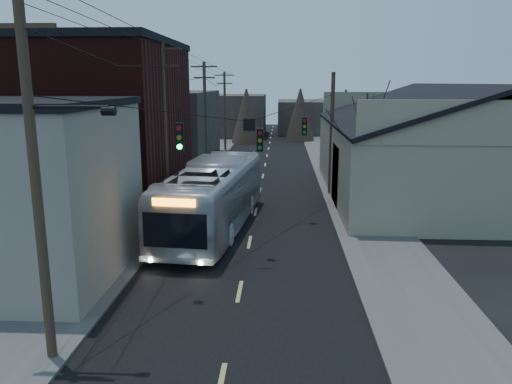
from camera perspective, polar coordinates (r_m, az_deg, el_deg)
road_surface at (r=40.50m, az=0.69°, el=1.32°), size 9.00×110.00×0.02m
sidewalk_left at (r=41.25m, az=-8.37°, el=1.46°), size 4.00×110.00×0.12m
sidewalk_right at (r=40.77m, az=9.86°, el=1.28°), size 4.00×110.00×0.12m
building_clapboard at (r=21.90m, az=-25.90°, el=-0.21°), size 8.00×8.00×7.00m
building_brick at (r=32.00m, az=-18.36°, el=6.75°), size 10.00×12.00×10.00m
building_left_far at (r=47.22m, az=-10.69°, el=6.98°), size 9.00×14.00×7.00m
warehouse at (r=36.91m, az=21.03°, el=3.63°), size 16.16×20.60×7.73m
building_far_left at (r=75.25m, az=-2.87°, el=8.75°), size 10.00×12.00×6.00m
building_far_right at (r=80.08m, az=6.90°, el=8.54°), size 12.00×14.00×5.00m
bare_tree at (r=30.42m, az=12.32°, el=4.18°), size 0.40×0.40×7.20m
utility_lines at (r=34.29m, az=-4.93°, el=7.60°), size 11.24×45.28×10.50m
bus at (r=26.73m, az=-4.90°, el=-0.49°), size 4.51×13.60×3.72m
parked_car at (r=39.80m, az=-5.56°, el=2.10°), size 1.83×4.47×1.44m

